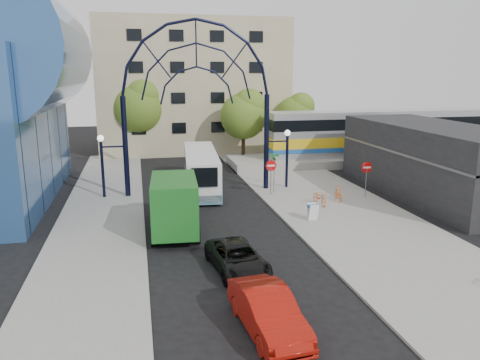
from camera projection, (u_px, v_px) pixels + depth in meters
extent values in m
plane|color=black|center=(241.00, 272.00, 20.48)|extent=(120.00, 120.00, 0.00)
cube|color=gray|center=(366.00, 229.00, 25.95)|extent=(8.00, 56.00, 0.12)
cube|color=gray|center=(97.00, 236.00, 24.81)|extent=(5.00, 50.00, 0.12)
cylinder|color=black|center=(125.00, 148.00, 31.96)|extent=(0.36, 0.36, 7.00)
cylinder|color=black|center=(266.00, 143.00, 34.05)|extent=(0.36, 0.36, 7.00)
cylinder|color=black|center=(103.00, 170.00, 31.96)|extent=(0.20, 0.20, 4.00)
cylinder|color=black|center=(287.00, 162.00, 34.73)|extent=(0.20, 0.20, 4.00)
sphere|color=white|center=(101.00, 138.00, 31.46)|extent=(0.44, 0.44, 0.44)
sphere|color=white|center=(288.00, 133.00, 34.23)|extent=(0.44, 0.44, 0.44)
cylinder|color=slate|center=(271.00, 180.00, 32.63)|extent=(0.06, 0.06, 2.20)
cylinder|color=red|center=(271.00, 166.00, 32.40)|extent=(0.80, 0.04, 0.80)
cube|color=white|center=(271.00, 166.00, 32.37)|extent=(0.55, 0.02, 0.12)
cylinder|color=slate|center=(366.00, 182.00, 32.02)|extent=(0.06, 0.06, 2.20)
cylinder|color=red|center=(367.00, 167.00, 31.80)|extent=(0.76, 0.04, 0.76)
cube|color=white|center=(367.00, 167.00, 31.77)|extent=(0.55, 0.02, 0.12)
cylinder|color=slate|center=(274.00, 173.00, 33.21)|extent=(0.05, 0.05, 2.80)
cube|color=#146626|center=(274.00, 155.00, 32.92)|extent=(0.70, 0.03, 0.18)
cube|color=#146626|center=(274.00, 159.00, 32.97)|extent=(0.03, 0.70, 0.18)
cube|color=white|center=(314.00, 213.00, 27.03)|extent=(0.55, 0.26, 0.99)
cube|color=white|center=(312.00, 211.00, 27.36)|extent=(0.55, 0.26, 0.99)
cube|color=#1E59A5|center=(313.00, 206.00, 27.13)|extent=(0.55, 0.42, 0.14)
cylinder|color=#305995|center=(8.00, 49.00, 29.97)|extent=(9.00, 16.00, 9.00)
cube|color=black|center=(433.00, 160.00, 32.78)|extent=(6.00, 16.00, 5.00)
cube|color=tan|center=(191.00, 86.00, 52.61)|extent=(20.00, 12.00, 14.00)
cube|color=gray|center=(392.00, 158.00, 45.51)|extent=(32.00, 5.00, 0.80)
cube|color=#B7B7BC|center=(394.00, 132.00, 44.94)|extent=(25.00, 3.00, 4.20)
cube|color=gold|center=(394.00, 138.00, 45.08)|extent=(25.10, 3.05, 0.90)
cube|color=black|center=(395.00, 122.00, 44.72)|extent=(25.05, 3.05, 1.00)
cube|color=#1E59A5|center=(393.00, 145.00, 45.24)|extent=(25.10, 3.05, 0.35)
cylinder|color=#382314|center=(243.00, 148.00, 46.19)|extent=(0.36, 0.36, 2.52)
sphere|color=#445E18|center=(243.00, 116.00, 45.49)|extent=(4.48, 4.48, 4.48)
sphere|color=#445E18|center=(249.00, 105.00, 45.05)|extent=(3.08, 3.08, 3.08)
cylinder|color=#382314|center=(139.00, 143.00, 47.85)|extent=(0.36, 0.36, 2.88)
sphere|color=#445E18|center=(138.00, 108.00, 47.06)|extent=(5.12, 5.12, 5.12)
sphere|color=#445E18|center=(142.00, 96.00, 46.59)|extent=(3.52, 3.52, 3.52)
cylinder|color=#382314|center=(294.00, 143.00, 49.37)|extent=(0.36, 0.36, 2.34)
sphere|color=#445E18|center=(295.00, 116.00, 48.72)|extent=(4.16, 4.16, 4.16)
sphere|color=#445E18|center=(301.00, 106.00, 48.30)|extent=(2.86, 2.86, 2.86)
cube|color=white|center=(201.00, 169.00, 34.76)|extent=(3.15, 10.32, 2.56)
cube|color=#4F94B0|center=(201.00, 182.00, 35.00)|extent=(3.17, 10.32, 0.62)
cube|color=black|center=(201.00, 162.00, 34.64)|extent=(3.17, 10.12, 0.79)
cube|color=black|center=(205.00, 177.00, 29.69)|extent=(1.67, 0.27, 1.24)
cube|color=black|center=(198.00, 158.00, 39.66)|extent=(2.12, 0.35, 1.41)
cylinder|color=black|center=(186.00, 175.00, 37.92)|extent=(0.32, 0.87, 0.85)
cylinder|color=black|center=(213.00, 174.00, 38.20)|extent=(0.32, 0.87, 0.85)
cylinder|color=black|center=(187.00, 197.00, 31.25)|extent=(0.32, 0.87, 0.85)
cylinder|color=black|center=(220.00, 196.00, 31.52)|extent=(0.32, 0.87, 0.85)
cube|color=black|center=(174.00, 203.00, 27.41)|extent=(2.37, 2.46, 2.12)
cube|color=black|center=(174.00, 191.00, 28.43)|extent=(1.93, 0.23, 0.96)
cube|color=#1A641F|center=(174.00, 204.00, 24.45)|extent=(2.61, 4.58, 2.70)
cylinder|color=black|center=(155.00, 215.00, 27.11)|extent=(0.31, 0.94, 0.93)
cylinder|color=black|center=(194.00, 213.00, 27.43)|extent=(0.31, 0.94, 0.93)
cylinder|color=black|center=(153.00, 237.00, 23.49)|extent=(0.31, 0.94, 0.93)
cylinder|color=black|center=(197.00, 235.00, 23.81)|extent=(0.31, 0.94, 0.93)
imported|color=black|center=(237.00, 258.00, 20.46)|extent=(2.50, 4.60, 1.22)
imported|color=#9E1209|center=(268.00, 311.00, 15.66)|extent=(1.99, 4.62, 1.48)
imported|color=orange|center=(320.00, 197.00, 30.39)|extent=(0.81, 1.91, 0.98)
imported|color=orange|center=(338.00, 193.00, 31.34)|extent=(0.71, 1.73, 1.01)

